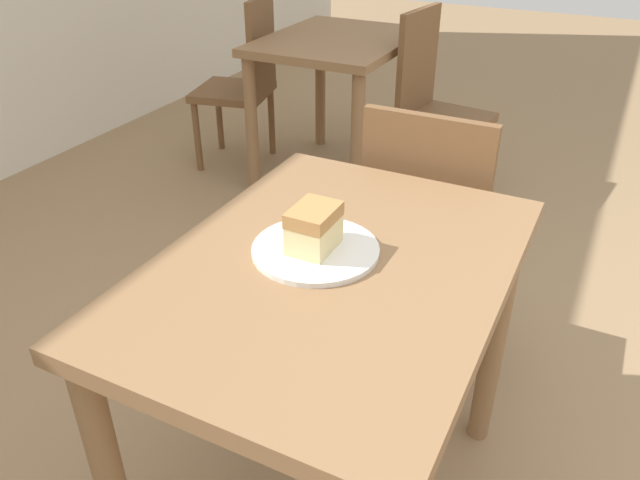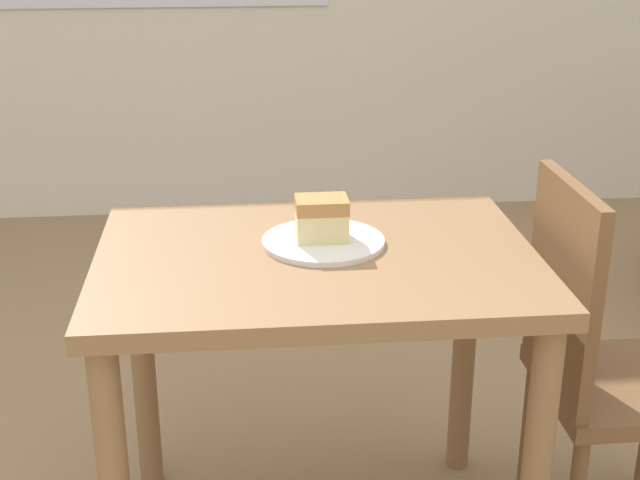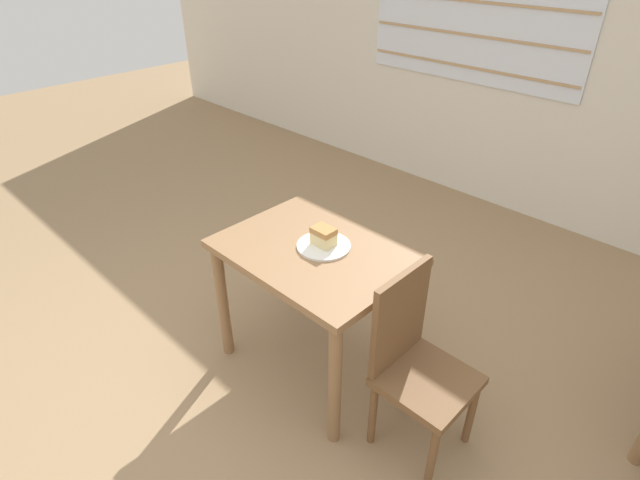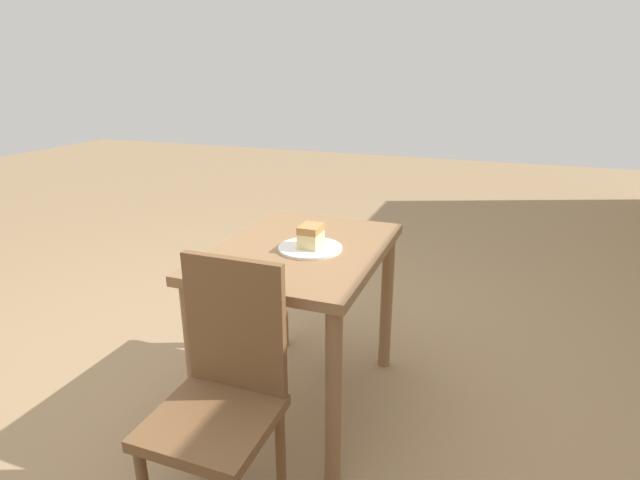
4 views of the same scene
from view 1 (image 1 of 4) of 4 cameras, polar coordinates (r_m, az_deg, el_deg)
dining_table_near at (r=1.34m, az=1.10°, el=-6.75°), size 0.93×0.68×0.76m
dining_table_far at (r=3.24m, az=1.57°, el=15.74°), size 0.85×0.67×0.74m
chair_near_window at (r=1.93m, az=9.94°, el=0.06°), size 0.38×0.38×0.90m
chair_far_corner at (r=3.11m, az=10.42°, el=12.17°), size 0.43×0.43×0.90m
chair_far_opposite at (r=3.46m, az=-6.95°, el=14.33°), size 0.46×0.46×0.90m
plate at (r=1.29m, az=-0.41°, el=-0.87°), size 0.27×0.27×0.01m
cake_slice at (r=1.26m, az=-0.56°, el=1.11°), size 0.11×0.08×0.09m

